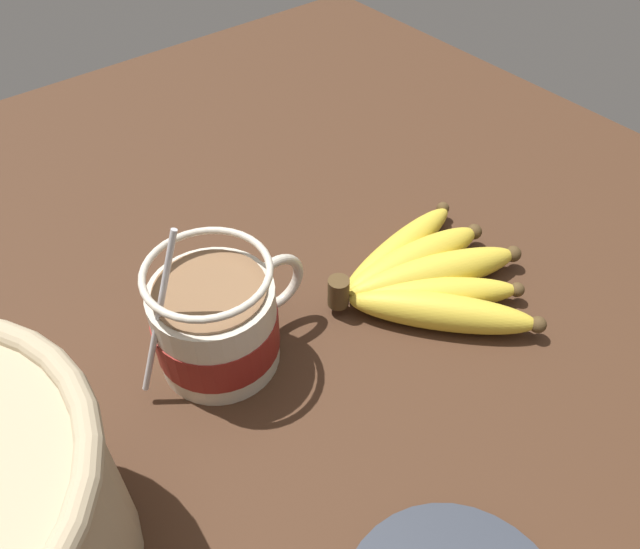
# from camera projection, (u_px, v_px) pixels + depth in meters

# --- Properties ---
(table) EXTENTS (1.12, 1.12, 0.03)m
(table) POSITION_uv_depth(u_px,v_px,m) (267.00, 331.00, 0.59)
(table) COLOR #422819
(table) RESTS_ON ground
(coffee_mug) EXTENTS (0.16, 0.11, 0.16)m
(coffee_mug) POSITION_uv_depth(u_px,v_px,m) (217.00, 323.00, 0.52)
(coffee_mug) COLOR beige
(coffee_mug) RESTS_ON table
(banana_bunch) EXTENTS (0.19, 0.19, 0.04)m
(banana_bunch) POSITION_uv_depth(u_px,v_px,m) (425.00, 277.00, 0.60)
(banana_bunch) COLOR #4C381E
(banana_bunch) RESTS_ON table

